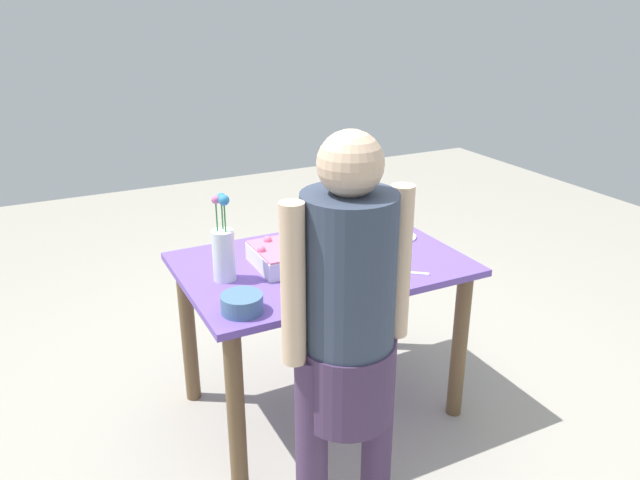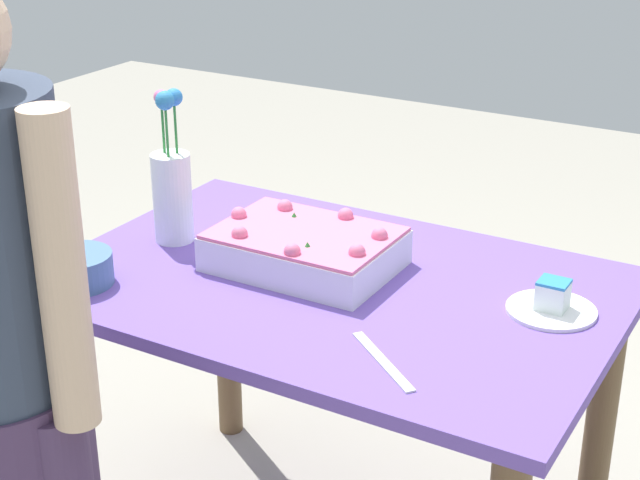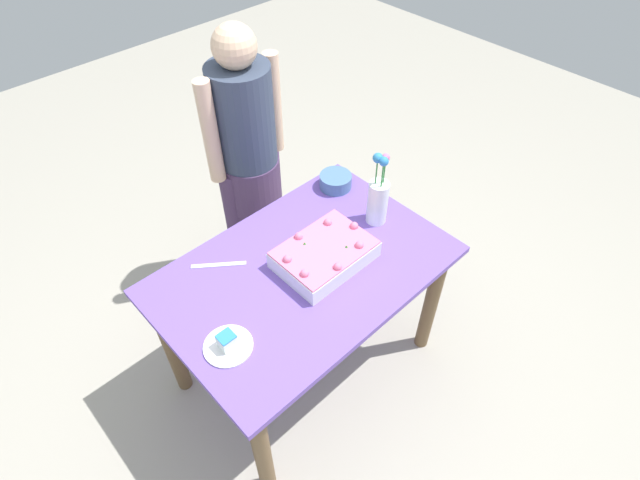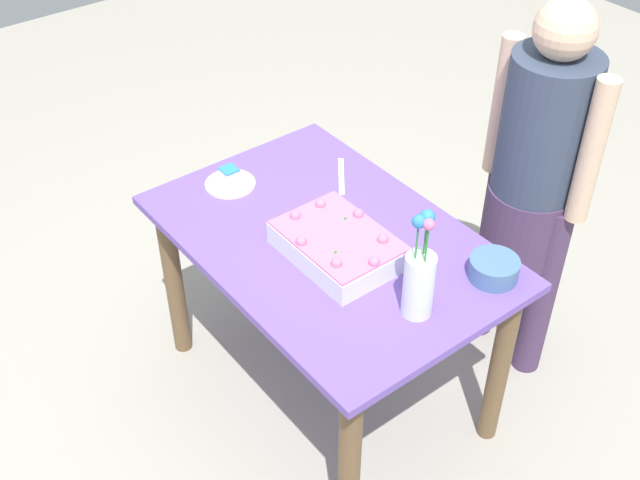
% 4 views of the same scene
% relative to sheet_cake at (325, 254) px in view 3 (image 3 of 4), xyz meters
% --- Properties ---
extents(ground_plane, '(8.00, 8.00, 0.00)m').
position_rel_sheet_cake_xyz_m(ground_plane, '(-0.09, 0.03, -0.80)').
color(ground_plane, '#A29C8F').
extents(dining_table, '(1.22, 0.82, 0.76)m').
position_rel_sheet_cake_xyz_m(dining_table, '(-0.09, 0.03, -0.18)').
color(dining_table, '#6C4EAE').
rests_on(dining_table, ground_plane).
extents(sheet_cake, '(0.39, 0.28, 0.11)m').
position_rel_sheet_cake_xyz_m(sheet_cake, '(0.00, 0.00, 0.00)').
color(sheet_cake, white).
rests_on(sheet_cake, dining_table).
extents(serving_plate_with_slice, '(0.18, 0.18, 0.07)m').
position_rel_sheet_cake_xyz_m(serving_plate_with_slice, '(-0.55, -0.06, -0.03)').
color(serving_plate_with_slice, white).
rests_on(serving_plate_with_slice, dining_table).
extents(cake_knife, '(0.19, 0.16, 0.00)m').
position_rel_sheet_cake_xyz_m(cake_knife, '(-0.34, 0.29, -0.04)').
color(cake_knife, silver).
rests_on(cake_knife, dining_table).
extents(flower_vase, '(0.09, 0.09, 0.37)m').
position_rel_sheet_cake_xyz_m(flower_vase, '(0.35, 0.02, 0.09)').
color(flower_vase, white).
rests_on(flower_vase, dining_table).
extents(fruit_bowl, '(0.16, 0.16, 0.07)m').
position_rel_sheet_cake_xyz_m(fruit_bowl, '(0.38, 0.32, -0.01)').
color(fruit_bowl, '#4A7096').
rests_on(fruit_bowl, dining_table).
extents(person_standing, '(0.45, 0.31, 1.49)m').
position_rel_sheet_cake_xyz_m(person_standing, '(0.17, 0.74, 0.05)').
color(person_standing, '#473255').
rests_on(person_standing, ground_plane).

